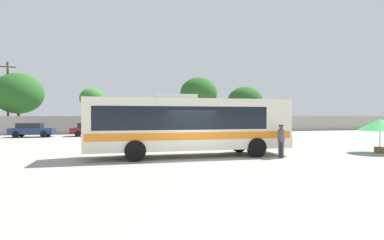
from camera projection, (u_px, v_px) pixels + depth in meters
name	position (u px, v px, depth m)	size (l,w,h in m)	color
ground_plane	(162.00, 143.00, 25.26)	(300.00, 300.00, 0.00)	gray
perimeter_wall	(142.00, 125.00, 39.50)	(80.00, 0.30, 2.16)	#9E998C
coach_bus_cream_orange	(187.00, 123.00, 17.14)	(11.11, 2.84, 3.38)	silver
attendant_by_bus_door	(281.00, 139.00, 16.53)	(0.47, 0.47, 1.76)	#38383D
vendor_umbrella_near_gate_green	(380.00, 125.00, 18.68)	(2.56, 2.56, 2.04)	gray
parked_car_leftmost_dark_blue	(32.00, 130.00, 32.30)	(4.32, 2.20, 1.45)	navy
parked_car_second_maroon	(91.00, 129.00, 33.89)	(4.50, 2.17, 1.43)	maroon
parked_car_third_black	(146.00, 128.00, 36.00)	(4.28, 2.01, 1.47)	black
utility_pole_near	(8.00, 96.00, 37.17)	(1.79, 0.49, 8.60)	#4C3823
roadside_tree_left	(18.00, 93.00, 38.20)	(5.84, 5.84, 7.41)	brown
roadside_tree_midleft	(92.00, 98.00, 43.26)	(3.42, 3.42, 6.06)	brown
roadside_tree_midright	(199.00, 93.00, 45.08)	(5.31, 5.31, 7.69)	brown
roadside_tree_right	(245.00, 102.00, 50.36)	(5.72, 5.72, 6.85)	brown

